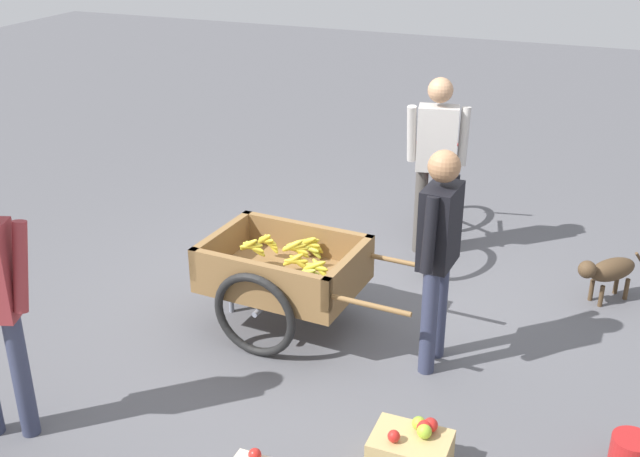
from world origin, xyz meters
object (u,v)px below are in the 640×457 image
at_px(vendor_person, 439,243).
at_px(apple_crate, 411,451).
at_px(plastic_bucket, 630,455).
at_px(fruit_cart, 285,274).
at_px(cyclist_person, 437,152).
at_px(bicycle, 433,209).
at_px(dog, 609,271).

relative_size(vendor_person, apple_crate, 3.52).
bearing_deg(vendor_person, plastic_bucket, 153.96).
distance_m(fruit_cart, cyclist_person, 1.87).
bearing_deg(bicycle, apple_crate, 102.28).
xyz_separation_m(vendor_person, cyclist_person, (0.46, -1.74, 0.03)).
bearing_deg(vendor_person, bicycle, -75.55).
relative_size(vendor_person, bicycle, 0.95).
bearing_deg(dog, plastic_bucket, 97.06).
bearing_deg(cyclist_person, bicycle, -78.46).
bearing_deg(plastic_bucket, bicycle, -54.58).
bearing_deg(cyclist_person, vendor_person, 104.70).
bearing_deg(vendor_person, fruit_cart, -3.82).
relative_size(fruit_cart, plastic_bucket, 7.35).
distance_m(vendor_person, bicycle, 2.03).
relative_size(fruit_cart, vendor_person, 1.09).
xyz_separation_m(fruit_cart, vendor_person, (-1.14, 0.08, 0.48)).
xyz_separation_m(bicycle, cyclist_person, (-0.03, 0.15, 0.60)).
xyz_separation_m(bicycle, apple_crate, (-0.65, 2.97, -0.23)).
bearing_deg(fruit_cart, vendor_person, 176.18).
relative_size(bicycle, apple_crate, 3.72).
distance_m(bicycle, apple_crate, 3.05).
distance_m(bicycle, cyclist_person, 0.62).
distance_m(fruit_cart, vendor_person, 1.24).
bearing_deg(vendor_person, cyclist_person, -75.30).
distance_m(fruit_cart, dog, 2.56).
bearing_deg(cyclist_person, plastic_bucket, 126.61).
bearing_deg(plastic_bucket, dog, -82.94).
relative_size(vendor_person, cyclist_person, 0.97).
xyz_separation_m(fruit_cart, apple_crate, (-1.30, 1.16, -0.31)).
bearing_deg(fruit_cart, apple_crate, 138.19).
bearing_deg(apple_crate, fruit_cart, -41.81).
xyz_separation_m(dog, plastic_bucket, (-0.25, 2.01, -0.16)).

